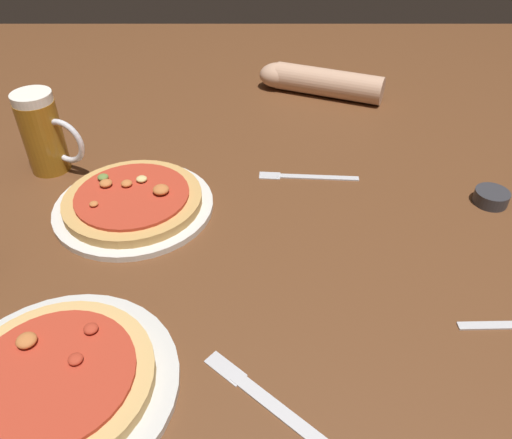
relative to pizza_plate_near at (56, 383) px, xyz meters
name	(u,v)px	position (x,y,z in m)	size (l,w,h in m)	color
ground_plane	(256,234)	(0.26, 0.33, -0.03)	(2.40, 2.40, 0.03)	brown
pizza_plate_near	(56,383)	(0.00, 0.00, 0.00)	(0.32, 0.32, 0.05)	silver
pizza_plate_far	(133,202)	(0.02, 0.39, 0.00)	(0.30, 0.30, 0.05)	silver
beer_mug_dark	(43,134)	(-0.17, 0.53, 0.07)	(0.14, 0.08, 0.17)	#9E6619
ramekin_sauce	(491,197)	(0.71, 0.41, 0.00)	(0.07, 0.07, 0.03)	#333338
fork_left	(306,176)	(0.36, 0.50, -0.01)	(0.21, 0.03, 0.01)	silver
knife_right	(275,406)	(0.28, -0.03, -0.01)	(0.19, 0.17, 0.01)	silver
diner_arm	(315,81)	(0.42, 0.92, 0.02)	(0.33, 0.18, 0.07)	tan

